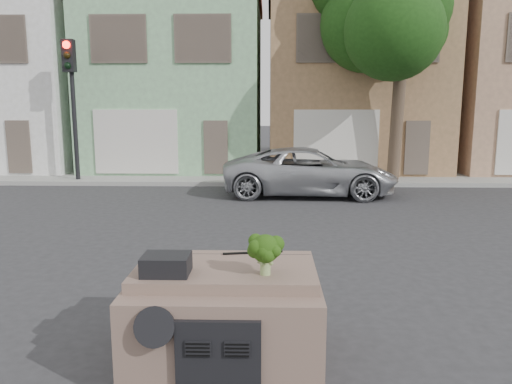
{
  "coord_description": "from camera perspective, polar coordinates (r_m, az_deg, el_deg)",
  "views": [
    {
      "loc": [
        0.47,
        -8.21,
        2.83
      ],
      "look_at": [
        0.23,
        0.5,
        1.3
      ],
      "focal_mm": 35.0,
      "sensor_mm": 36.0,
      "label": 1
    }
  ],
  "objects": [
    {
      "name": "car_dashboard",
      "position": [
        5.7,
        -3.39,
        -13.52
      ],
      "size": [
        2.0,
        1.8,
        1.12
      ],
      "primitive_type": "cube",
      "color": "#765D50",
      "rests_on": "ground"
    },
    {
      "name": "broccoli",
      "position": [
        5.09,
        1.07,
        -7.12
      ],
      "size": [
        0.48,
        0.48,
        0.43
      ],
      "primitive_type": "cube",
      "rotation": [
        0.0,
        0.0,
        3.67
      ],
      "color": "#1D390C",
      "rests_on": "car_dashboard"
    },
    {
      "name": "traffic_signal",
      "position": [
        19.03,
        -20.18,
        8.51
      ],
      "size": [
        0.4,
        0.4,
        5.1
      ],
      "primitive_type": "cube",
      "color": "black",
      "rests_on": "ground"
    },
    {
      "name": "townhouse_white",
      "position": [
        25.45,
        -25.77,
        11.11
      ],
      "size": [
        7.2,
        8.2,
        7.55
      ],
      "primitive_type": "cube",
      "color": "white",
      "rests_on": "ground"
    },
    {
      "name": "ground_plane",
      "position": [
        8.69,
        -1.65,
        -9.04
      ],
      "size": [
        120.0,
        120.0,
        0.0
      ],
      "primitive_type": "plane",
      "color": "#303033",
      "rests_on": "ground"
    },
    {
      "name": "silver_pickup",
      "position": [
        15.92,
        6.14,
        -0.34
      ],
      "size": [
        5.49,
        2.69,
        1.5
      ],
      "primitive_type": "imported",
      "rotation": [
        0.0,
        0.0,
        1.53
      ],
      "color": "#A6A8AE",
      "rests_on": "ground"
    },
    {
      "name": "townhouse_tan",
      "position": [
        23.0,
        10.6,
        12.14
      ],
      "size": [
        7.2,
        8.2,
        7.55
      ],
      "primitive_type": "cube",
      "color": "#96704B",
      "rests_on": "ground"
    },
    {
      "name": "tree_near",
      "position": [
        18.62,
        16.1,
        13.95
      ],
      "size": [
        4.4,
        4.0,
        8.5
      ],
      "primitive_type": "cube",
      "color": "#193F11",
      "rests_on": "ground"
    },
    {
      "name": "sidewalk",
      "position": [
        18.91,
        0.09,
        1.58
      ],
      "size": [
        40.0,
        3.0,
        0.15
      ],
      "primitive_type": "cube",
      "color": "gray",
      "rests_on": "ground"
    },
    {
      "name": "townhouse_mint",
      "position": [
        23.07,
        -8.57,
        12.19
      ],
      "size": [
        7.2,
        8.2,
        7.55
      ],
      "primitive_type": "cube",
      "color": "#86BA89",
      "rests_on": "ground"
    },
    {
      "name": "instrument_hump",
      "position": [
        5.22,
        -10.21,
        -8.15
      ],
      "size": [
        0.48,
        0.38,
        0.2
      ],
      "primitive_type": "cube",
      "color": "black",
      "rests_on": "car_dashboard"
    },
    {
      "name": "wiper_arm",
      "position": [
        5.84,
        -0.37,
        -6.94
      ],
      "size": [
        0.69,
        0.15,
        0.02
      ],
      "primitive_type": "cube",
      "rotation": [
        0.0,
        0.0,
        0.17
      ],
      "color": "black",
      "rests_on": "car_dashboard"
    }
  ]
}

